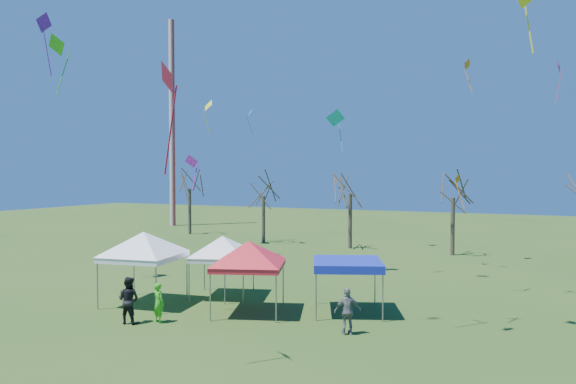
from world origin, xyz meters
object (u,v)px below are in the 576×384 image
at_px(person_dark, 128,300).
at_px(tree_3, 453,177).
at_px(tree_0, 190,172).
at_px(tent_red, 249,246).
at_px(tree_1, 263,180).
at_px(person_green, 159,303).
at_px(tent_blue, 347,264).
at_px(person_grey, 348,311).
at_px(tent_white_west, 144,237).
at_px(radio_mast, 172,123).
at_px(tree_2, 350,174).
at_px(tent_white_mid, 223,240).

bearing_deg(person_dark, tree_3, -121.02).
height_order(tree_0, tent_red, tree_0).
bearing_deg(tree_1, person_green, -73.06).
distance_m(tent_red, tent_blue, 4.57).
bearing_deg(tree_0, tree_1, -15.18).
xyz_separation_m(person_dark, person_grey, (8.91, 2.36, -0.07)).
bearing_deg(person_green, tent_white_west, -22.17).
bearing_deg(radio_mast, tree_0, -42.77).
relative_size(tree_0, tent_blue, 2.14).
bearing_deg(tent_red, tree_0, 129.74).
relative_size(tree_0, tree_2, 1.03).
height_order(tree_0, tent_blue, tree_0).
distance_m(tent_blue, person_grey, 3.45).
bearing_deg(tree_3, tent_blue, -97.24).
xyz_separation_m(tent_white_west, tent_red, (5.43, 0.63, -0.21)).
relative_size(tree_0, tree_3, 1.07).
distance_m(tent_white_mid, person_grey, 8.69).
height_order(tree_0, tent_white_mid, tree_0).
bearing_deg(person_grey, tree_2, -104.76).
distance_m(tent_white_west, tent_blue, 9.88).
distance_m(tree_0, tent_blue, 33.55).
distance_m(tree_0, tree_2, 18.72).
bearing_deg(radio_mast, tent_white_mid, -49.38).
height_order(tree_3, person_dark, tree_3).
relative_size(tree_1, tent_white_mid, 1.92).
distance_m(tree_0, tent_red, 32.06).
relative_size(tree_2, person_dark, 4.13).
height_order(tree_3, person_green, tree_3).
bearing_deg(tree_1, tent_white_mid, -68.84).
relative_size(tree_2, person_green, 4.82).
relative_size(radio_mast, person_dark, 12.63).
xyz_separation_m(tree_1, tree_2, (8.40, -0.27, 0.50)).
relative_size(tree_1, person_green, 4.44).
bearing_deg(tree_0, tree_3, -7.08).
height_order(tree_1, person_grey, tree_1).
distance_m(tent_white_west, tent_white_mid, 3.94).
relative_size(person_green, person_grey, 0.92).
bearing_deg(tree_1, person_grey, -56.20).
relative_size(radio_mast, person_grey, 13.55).
distance_m(tree_0, person_dark, 32.97).
bearing_deg(tree_1, tree_2, -1.85).
height_order(radio_mast, tree_1, radio_mast).
xyz_separation_m(tree_0, person_grey, (25.42, -25.64, -5.56)).
xyz_separation_m(tree_2, tent_white_mid, (-0.83, -19.30, -3.36)).
height_order(tent_red, person_green, tent_red).
xyz_separation_m(tree_3, person_grey, (-1.46, -22.30, -5.16)).
xyz_separation_m(tree_1, tent_blue, (14.35, -19.85, -3.59)).
bearing_deg(tree_3, tent_white_west, -118.69).
xyz_separation_m(tree_1, tent_white_mid, (7.57, -19.57, -2.87)).
xyz_separation_m(tree_1, person_grey, (15.34, -22.91, -4.87)).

